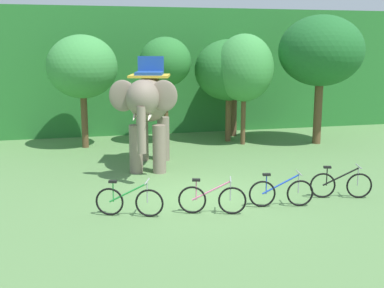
{
  "coord_description": "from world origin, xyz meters",
  "views": [
    {
      "loc": [
        -3.5,
        -12.69,
        4.16
      ],
      "look_at": [
        -0.13,
        1.0,
        1.3
      ],
      "focal_mm": 45.79,
      "sensor_mm": 36.0,
      "label": 1
    }
  ],
  "objects_px": {
    "tree_left": "(165,62)",
    "bike_black": "(341,184)",
    "bike_blue": "(281,192)",
    "tree_right": "(82,67)",
    "tree_far_left": "(244,68)",
    "bike_green": "(129,201)",
    "tree_center_right": "(321,51)",
    "tree_center_left": "(229,70)",
    "bike_pink": "(212,199)",
    "elephant": "(149,105)",
    "tree_center": "(234,70)"
  },
  "relations": [
    {
      "from": "tree_far_left",
      "to": "bike_green",
      "type": "xyz_separation_m",
      "value": [
        -5.76,
        -7.83,
        -2.83
      ]
    },
    {
      "from": "tree_far_left",
      "to": "tree_center",
      "type": "xyz_separation_m",
      "value": [
        0.24,
        2.01,
        -0.19
      ]
    },
    {
      "from": "elephant",
      "to": "bike_pink",
      "type": "relative_size",
      "value": 2.58
    },
    {
      "from": "tree_left",
      "to": "bike_blue",
      "type": "height_order",
      "value": "tree_left"
    },
    {
      "from": "bike_pink",
      "to": "bike_black",
      "type": "bearing_deg",
      "value": 6.06
    },
    {
      "from": "tree_right",
      "to": "tree_left",
      "type": "relative_size",
      "value": 1.02
    },
    {
      "from": "tree_center",
      "to": "tree_center_right",
      "type": "xyz_separation_m",
      "value": [
        2.9,
        -2.61,
        0.87
      ]
    },
    {
      "from": "tree_center_left",
      "to": "bike_green",
      "type": "relative_size",
      "value": 2.71
    },
    {
      "from": "tree_center",
      "to": "elephant",
      "type": "height_order",
      "value": "tree_center"
    },
    {
      "from": "elephant",
      "to": "bike_blue",
      "type": "height_order",
      "value": "elephant"
    },
    {
      "from": "tree_right",
      "to": "bike_blue",
      "type": "bearing_deg",
      "value": -62.26
    },
    {
      "from": "tree_center",
      "to": "tree_far_left",
      "type": "bearing_deg",
      "value": -96.88
    },
    {
      "from": "tree_far_left",
      "to": "bike_green",
      "type": "bearing_deg",
      "value": -126.33
    },
    {
      "from": "bike_green",
      "to": "tree_center_left",
      "type": "bearing_deg",
      "value": 58.19
    },
    {
      "from": "tree_left",
      "to": "bike_black",
      "type": "distance_m",
      "value": 9.67
    },
    {
      "from": "tree_center_right",
      "to": "bike_pink",
      "type": "xyz_separation_m",
      "value": [
        -6.87,
        -7.56,
        -3.52
      ]
    },
    {
      "from": "tree_far_left",
      "to": "elephant",
      "type": "bearing_deg",
      "value": -144.62
    },
    {
      "from": "tree_right",
      "to": "tree_center_right",
      "type": "height_order",
      "value": "tree_center_right"
    },
    {
      "from": "tree_left",
      "to": "bike_green",
      "type": "distance_m",
      "value": 9.53
    },
    {
      "from": "elephant",
      "to": "bike_black",
      "type": "bearing_deg",
      "value": -44.62
    },
    {
      "from": "tree_left",
      "to": "tree_center_right",
      "type": "height_order",
      "value": "tree_center_right"
    },
    {
      "from": "elephant",
      "to": "bike_blue",
      "type": "relative_size",
      "value": 2.51
    },
    {
      "from": "tree_far_left",
      "to": "bike_black",
      "type": "distance_m",
      "value": 8.25
    },
    {
      "from": "tree_center_right",
      "to": "bike_pink",
      "type": "height_order",
      "value": "tree_center_right"
    },
    {
      "from": "tree_center",
      "to": "elephant",
      "type": "bearing_deg",
      "value": -132.35
    },
    {
      "from": "tree_right",
      "to": "bike_black",
      "type": "height_order",
      "value": "tree_right"
    },
    {
      "from": "tree_center_right",
      "to": "bike_pink",
      "type": "bearing_deg",
      "value": -132.25
    },
    {
      "from": "bike_blue",
      "to": "tree_right",
      "type": "bearing_deg",
      "value": 117.74
    },
    {
      "from": "tree_far_left",
      "to": "bike_blue",
      "type": "distance_m",
      "value": 8.72
    },
    {
      "from": "tree_right",
      "to": "bike_green",
      "type": "distance_m",
      "value": 9.26
    },
    {
      "from": "tree_center_right",
      "to": "bike_black",
      "type": "xyz_separation_m",
      "value": [
        -3.06,
        -7.16,
        -3.52
      ]
    },
    {
      "from": "bike_blue",
      "to": "bike_green",
      "type": "bearing_deg",
      "value": 176.84
    },
    {
      "from": "tree_far_left",
      "to": "tree_center",
      "type": "relative_size",
      "value": 1.14
    },
    {
      "from": "elephant",
      "to": "bike_green",
      "type": "distance_m",
      "value": 5.12
    },
    {
      "from": "tree_far_left",
      "to": "tree_center_right",
      "type": "bearing_deg",
      "value": -10.67
    },
    {
      "from": "tree_left",
      "to": "bike_green",
      "type": "relative_size",
      "value": 2.77
    },
    {
      "from": "bike_black",
      "to": "tree_center",
      "type": "bearing_deg",
      "value": 89.08
    },
    {
      "from": "tree_center",
      "to": "bike_pink",
      "type": "relative_size",
      "value": 2.47
    },
    {
      "from": "tree_center",
      "to": "bike_blue",
      "type": "height_order",
      "value": "tree_center"
    },
    {
      "from": "tree_center_left",
      "to": "tree_center",
      "type": "height_order",
      "value": "tree_center_left"
    },
    {
      "from": "bike_green",
      "to": "bike_pink",
      "type": "bearing_deg",
      "value": -9.2
    },
    {
      "from": "bike_pink",
      "to": "bike_black",
      "type": "relative_size",
      "value": 0.99
    },
    {
      "from": "tree_center",
      "to": "elephant",
      "type": "xyz_separation_m",
      "value": [
        -4.76,
        -5.22,
        -0.83
      ]
    },
    {
      "from": "tree_center_left",
      "to": "tree_far_left",
      "type": "xyz_separation_m",
      "value": [
        0.41,
        -0.8,
        0.12
      ]
    },
    {
      "from": "tree_right",
      "to": "bike_blue",
      "type": "distance_m",
      "value": 10.55
    },
    {
      "from": "tree_center_left",
      "to": "bike_blue",
      "type": "relative_size",
      "value": 2.61
    },
    {
      "from": "elephant",
      "to": "bike_pink",
      "type": "bearing_deg",
      "value": -80.94
    },
    {
      "from": "tree_center_right",
      "to": "elephant",
      "type": "height_order",
      "value": "tree_center_right"
    },
    {
      "from": "elephant",
      "to": "tree_left",
      "type": "bearing_deg",
      "value": 71.46
    },
    {
      "from": "elephant",
      "to": "bike_blue",
      "type": "xyz_separation_m",
      "value": [
        2.7,
        -4.84,
        -1.82
      ]
    }
  ]
}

